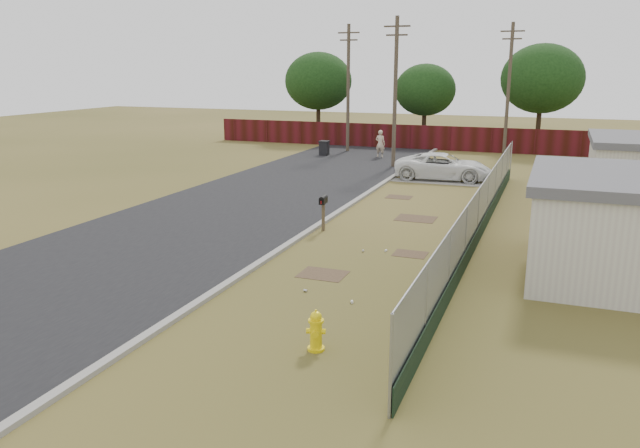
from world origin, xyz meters
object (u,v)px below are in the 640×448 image
at_px(fire_hydrant, 316,331).
at_px(pedestrian, 380,144).
at_px(pickup_truck, 443,166).
at_px(mailbox, 323,203).
at_px(trash_bin, 324,148).

distance_m(fire_hydrant, pedestrian, 30.40).
bearing_deg(pickup_truck, mailbox, 165.10).
relative_size(fire_hydrant, mailbox, 0.70).
bearing_deg(pedestrian, trash_bin, 12.44).
distance_m(pedestrian, trash_bin, 3.99).
relative_size(fire_hydrant, trash_bin, 0.93).
bearing_deg(pickup_truck, pedestrian, 33.30).
bearing_deg(trash_bin, pickup_truck, -35.26).
xyz_separation_m(fire_hydrant, pickup_truck, (-1.17, 22.46, 0.28)).
height_order(mailbox, pickup_truck, pickup_truck).
bearing_deg(pedestrian, mailbox, 105.55).
distance_m(fire_hydrant, mailbox, 10.36).
distance_m(pickup_truck, trash_bin, 11.69).
bearing_deg(pickup_truck, trash_bin, 50.13).
bearing_deg(pickup_truck, fire_hydrant, 178.38).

